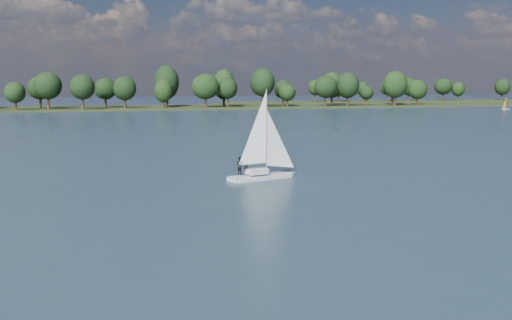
{
  "coord_description": "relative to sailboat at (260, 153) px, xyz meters",
  "views": [
    {
      "loc": [
        -15.96,
        -14.2,
        9.2
      ],
      "look_at": [
        -1.02,
        34.29,
        2.5
      ],
      "focal_mm": 40.0,
      "sensor_mm": 36.0,
      "label": 1
    }
  ],
  "objects": [
    {
      "name": "ground",
      "position": [
        -0.74,
        61.42,
        -2.57
      ],
      "size": [
        700.0,
        700.0,
        0.0
      ],
      "primitive_type": "plane",
      "color": "#233342",
      "rests_on": "ground"
    },
    {
      "name": "dinghy_orange",
      "position": [
        138.14,
        126.92,
        -1.42
      ],
      "size": [
        3.14,
        1.48,
        4.86
      ],
      "rotation": [
        0.0,
        0.0,
        0.09
      ],
      "color": "silver",
      "rests_on": "ground"
    },
    {
      "name": "far_shore",
      "position": [
        -0.74,
        173.42,
        -2.57
      ],
      "size": [
        660.0,
        40.0,
        1.5
      ],
      "primitive_type": "cube",
      "color": "black",
      "rests_on": "ground"
    },
    {
      "name": "sailboat",
      "position": [
        0.0,
        0.0,
        0.0
      ],
      "size": [
        7.27,
        3.88,
        9.21
      ],
      "rotation": [
        0.0,
        0.0,
        0.29
      ],
      "color": "silver",
      "rests_on": "ground"
    },
    {
      "name": "treeline",
      "position": [
        1.6,
        170.02,
        5.56
      ],
      "size": [
        562.23,
        73.97,
        17.85
      ],
      "color": "black",
      "rests_on": "ground"
    },
    {
      "name": "far_shore_back",
      "position": [
        159.26,
        221.42,
        -2.57
      ],
      "size": [
        220.0,
        30.0,
        1.4
      ],
      "primitive_type": "cube",
      "color": "black",
      "rests_on": "ground"
    }
  ]
}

